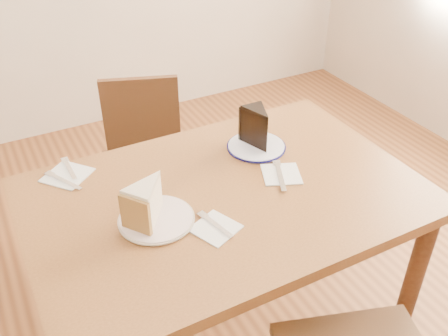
% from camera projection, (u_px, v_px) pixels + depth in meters
% --- Properties ---
extents(table, '(1.20, 0.80, 0.75)m').
position_uv_depth(table, '(225.00, 217.00, 1.59)').
color(table, '#563217').
rests_on(table, ground).
extents(chair_far, '(0.51, 0.51, 0.80)m').
position_uv_depth(chair_far, '(145.00, 164.00, 2.20)').
color(chair_far, '#351D0F').
rests_on(chair_far, ground).
extents(plate_cream, '(0.21, 0.21, 0.01)m').
position_uv_depth(plate_cream, '(156.00, 219.00, 1.42)').
color(plate_cream, silver).
rests_on(plate_cream, table).
extents(plate_navy, '(0.20, 0.20, 0.01)m').
position_uv_depth(plate_navy, '(256.00, 147.00, 1.74)').
color(plate_navy, white).
rests_on(plate_navy, table).
extents(carrot_cake, '(0.16, 0.15, 0.11)m').
position_uv_depth(carrot_cake, '(149.00, 201.00, 1.39)').
color(carrot_cake, '#FAECCE').
rests_on(carrot_cake, plate_cream).
extents(chocolate_cake, '(0.08, 0.12, 0.12)m').
position_uv_depth(chocolate_cake, '(259.00, 129.00, 1.70)').
color(chocolate_cake, black).
rests_on(chocolate_cake, plate_navy).
extents(napkin_cream, '(0.15, 0.15, 0.00)m').
position_uv_depth(napkin_cream, '(215.00, 228.00, 1.39)').
color(napkin_cream, white).
rests_on(napkin_cream, table).
extents(napkin_navy, '(0.16, 0.16, 0.00)m').
position_uv_depth(napkin_navy, '(281.00, 174.00, 1.61)').
color(napkin_navy, white).
rests_on(napkin_navy, table).
extents(napkin_spare, '(0.18, 0.18, 0.00)m').
position_uv_depth(napkin_spare, '(67.00, 175.00, 1.60)').
color(napkin_spare, white).
rests_on(napkin_spare, table).
extents(fork_cream, '(0.05, 0.14, 0.00)m').
position_uv_depth(fork_cream, '(216.00, 225.00, 1.40)').
color(fork_cream, silver).
rests_on(fork_cream, napkin_cream).
extents(knife_navy, '(0.09, 0.16, 0.00)m').
position_uv_depth(knife_navy, '(280.00, 175.00, 1.59)').
color(knife_navy, silver).
rests_on(knife_navy, napkin_navy).
extents(fork_spare, '(0.02, 0.14, 0.00)m').
position_uv_depth(fork_spare, '(69.00, 168.00, 1.63)').
color(fork_spare, white).
rests_on(fork_spare, napkin_spare).
extents(knife_spare, '(0.09, 0.15, 0.00)m').
position_uv_depth(knife_spare, '(64.00, 181.00, 1.57)').
color(knife_spare, silver).
rests_on(knife_spare, napkin_spare).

